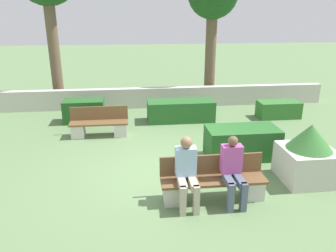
# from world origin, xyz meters

# --- Properties ---
(ground_plane) EXTENTS (60.00, 60.00, 0.00)m
(ground_plane) POSITION_xyz_m (0.00, 0.00, 0.00)
(ground_plane) COLOR #607F51
(perimeter_wall) EXTENTS (13.69, 0.30, 0.73)m
(perimeter_wall) POSITION_xyz_m (0.00, 5.28, 0.37)
(perimeter_wall) COLOR beige
(perimeter_wall) RESTS_ON ground_plane
(bench_front) EXTENTS (2.01, 0.48, 0.83)m
(bench_front) POSITION_xyz_m (0.95, -1.26, 0.32)
(bench_front) COLOR brown
(bench_front) RESTS_ON ground_plane
(bench_left_side) EXTENTS (1.66, 0.49, 0.83)m
(bench_left_side) POSITION_xyz_m (-1.49, 2.42, 0.31)
(bench_left_side) COLOR brown
(bench_left_side) RESTS_ON ground_plane
(person_seated_man) EXTENTS (0.38, 0.64, 1.32)m
(person_seated_man) POSITION_xyz_m (0.41, -1.40, 0.72)
(person_seated_man) COLOR #B2A893
(person_seated_man) RESTS_ON ground_plane
(person_seated_woman) EXTENTS (0.38, 0.64, 1.29)m
(person_seated_woman) POSITION_xyz_m (1.28, -1.40, 0.70)
(person_seated_woman) COLOR #515B70
(person_seated_woman) RESTS_ON ground_plane
(hedge_block_near_left) EXTENTS (1.74, 0.87, 0.76)m
(hedge_block_near_left) POSITION_xyz_m (2.12, 0.54, 0.38)
(hedge_block_near_left) COLOR #286028
(hedge_block_near_left) RESTS_ON ground_plane
(hedge_block_near_right) EXTENTS (1.28, 0.73, 0.73)m
(hedge_block_near_right) POSITION_xyz_m (-2.09, 3.81, 0.36)
(hedge_block_near_right) COLOR #235623
(hedge_block_near_right) RESTS_ON ground_plane
(hedge_block_mid_left) EXTENTS (2.18, 0.80, 0.68)m
(hedge_block_mid_left) POSITION_xyz_m (1.06, 3.54, 0.34)
(hedge_block_mid_left) COLOR #286028
(hedge_block_mid_left) RESTS_ON ground_plane
(hedge_block_mid_right) EXTENTS (1.39, 0.66, 0.56)m
(hedge_block_mid_right) POSITION_xyz_m (4.42, 3.51, 0.28)
(hedge_block_mid_right) COLOR #33702D
(hedge_block_mid_right) RESTS_ON ground_plane
(planter_corner_left) EXTENTS (1.06, 1.06, 1.26)m
(planter_corner_left) POSITION_xyz_m (3.11, -0.76, 0.59)
(planter_corner_left) COLOR beige
(planter_corner_left) RESTS_ON ground_plane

